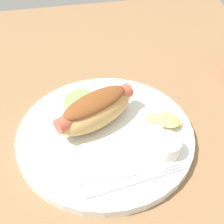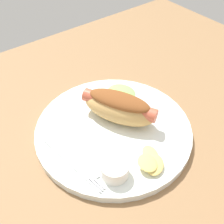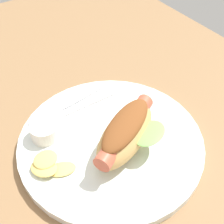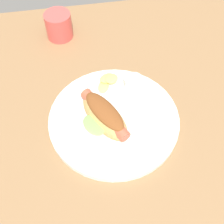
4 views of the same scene
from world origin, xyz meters
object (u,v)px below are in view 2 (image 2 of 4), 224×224
Objects in this scene: plate at (113,130)px; chips_pile at (151,161)px; hot_dog at (119,106)px; knife at (74,151)px; sauce_ramekin at (115,170)px; fork at (71,161)px.

plate is 4.24× the size of chips_pile.
knife is at bearing -108.81° from hot_dog.
plate is 10.99cm from chips_pile.
plate is 1.93× the size of hot_dog.
sauce_ramekin is at bearing 161.30° from chips_pile.
chips_pile is (-0.22, -10.87, 1.60)cm from plate.
hot_dog reaches higher than plate.
fork is at bearing -169.66° from plate.
fork is 2.20cm from knife.
knife is 13.89cm from chips_pile.
plate is 6.54× the size of sauce_ramekin.
knife reaches higher than plate.
fork is (-13.50, -3.30, -3.08)cm from hot_dog.
fork reaches higher than plate.
hot_dog is 2.20× the size of chips_pile.
fork is at bearing -103.73° from hot_dog.
fork and knife have the same top height.
sauce_ramekin reaches higher than chips_pile.
fork is 14.03cm from chips_pile.
sauce_ramekin reaches higher than fork.
hot_dog is at bearing 99.09° from knife.
sauce_ramekin is at bearing 26.69° from fork.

